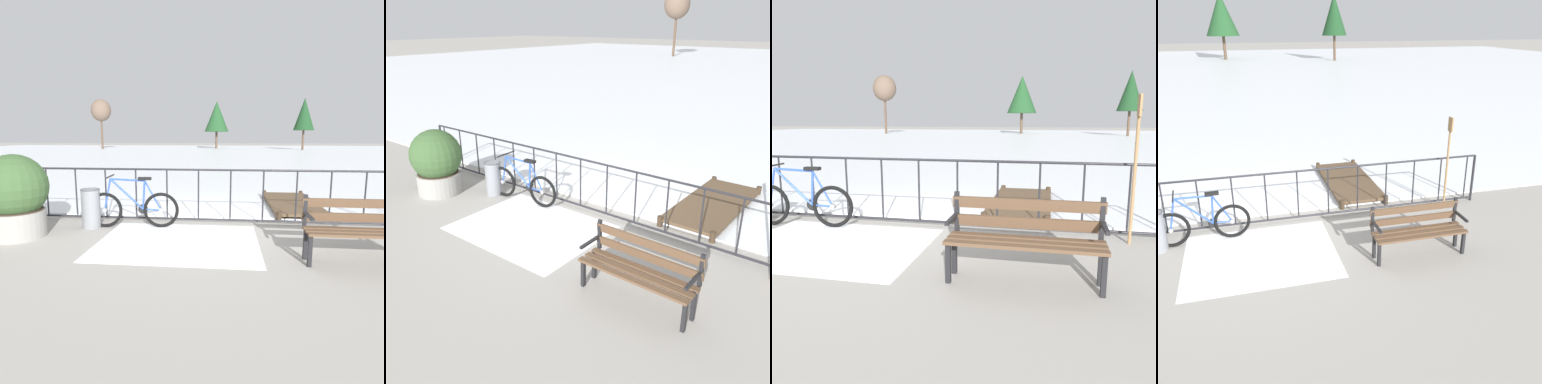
% 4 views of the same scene
% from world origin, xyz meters
% --- Properties ---
extents(ground_plane, '(160.00, 160.00, 0.00)m').
position_xyz_m(ground_plane, '(0.00, 0.00, 0.00)').
color(ground_plane, '#9E9991').
extents(frozen_pond, '(80.00, 56.00, 0.03)m').
position_xyz_m(frozen_pond, '(0.00, 28.40, 0.01)').
color(frozen_pond, white).
rests_on(frozen_pond, ground).
extents(snow_patch, '(2.56, 2.06, 0.01)m').
position_xyz_m(snow_patch, '(-0.23, -1.20, 0.00)').
color(snow_patch, white).
rests_on(snow_patch, ground).
extents(railing_fence, '(9.06, 0.06, 1.07)m').
position_xyz_m(railing_fence, '(0.00, 0.00, 0.56)').
color(railing_fence, '#232328').
rests_on(railing_fence, ground).
extents(bicycle_near_railing, '(1.71, 0.52, 0.97)m').
position_xyz_m(bicycle_near_railing, '(-1.18, -0.43, 0.37)').
color(bicycle_near_railing, black).
rests_on(bicycle_near_railing, ground).
extents(park_bench, '(1.60, 0.49, 0.89)m').
position_xyz_m(park_bench, '(2.38, -1.81, 0.51)').
color(park_bench, brown).
rests_on(park_bench, ground).
extents(planter_with_shrub, '(1.08, 1.08, 1.40)m').
position_xyz_m(planter_with_shrub, '(-2.98, -1.18, 0.71)').
color(planter_with_shrub, gray).
rests_on(planter_with_shrub, ground).
extents(trash_bin, '(0.35, 0.35, 0.73)m').
position_xyz_m(trash_bin, '(-1.95, -0.53, 0.37)').
color(trash_bin, gray).
rests_on(trash_bin, ground).
extents(wooden_dock, '(1.10, 2.73, 0.20)m').
position_xyz_m(wooden_dock, '(2.10, 1.62, 0.12)').
color(wooden_dock, brown).
rests_on(wooden_dock, ground).
extents(tree_far_west, '(3.36, 3.36, 6.53)m').
position_xyz_m(tree_far_west, '(-0.79, 40.62, 4.43)').
color(tree_far_west, brown).
rests_on(tree_far_west, ground).
extents(tree_west_mid, '(2.48, 2.48, 6.35)m').
position_xyz_m(tree_west_mid, '(10.07, 36.19, 4.39)').
color(tree_west_mid, brown).
rests_on(tree_west_mid, ground).
extents(tree_centre, '(2.62, 2.62, 6.58)m').
position_xyz_m(tree_centre, '(-16.12, 37.20, 5.10)').
color(tree_centre, brown).
rests_on(tree_centre, ground).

